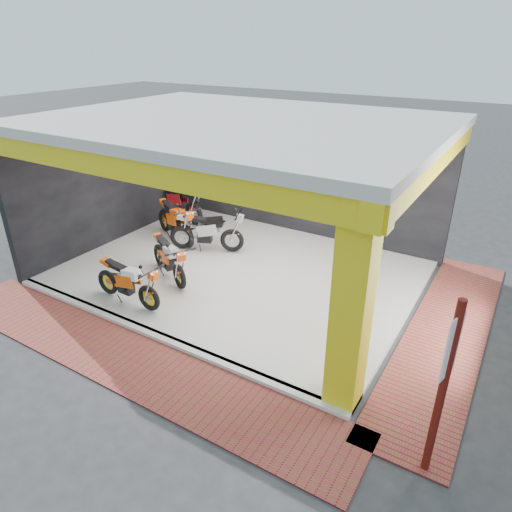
# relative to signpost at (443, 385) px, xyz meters

# --- Properties ---
(ground) EXTENTS (80.00, 80.00, 0.00)m
(ground) POSITION_rel_signpost_xyz_m (-5.16, 1.35, -1.45)
(ground) COLOR #2D2D30
(ground) RESTS_ON ground
(showroom_floor) EXTENTS (8.00, 6.00, 0.10)m
(showroom_floor) POSITION_rel_signpost_xyz_m (-5.16, 3.35, -1.40)
(showroom_floor) COLOR white
(showroom_floor) RESTS_ON ground
(showroom_ceiling) EXTENTS (8.40, 6.40, 0.20)m
(showroom_ceiling) POSITION_rel_signpost_xyz_m (-5.16, 3.35, 2.15)
(showroom_ceiling) COLOR beige
(showroom_ceiling) RESTS_ON corner_column
(back_wall) EXTENTS (8.20, 0.20, 3.50)m
(back_wall) POSITION_rel_signpost_xyz_m (-5.16, 6.45, 0.30)
(back_wall) COLOR black
(back_wall) RESTS_ON ground
(left_wall) EXTENTS (0.20, 6.20, 3.50)m
(left_wall) POSITION_rel_signpost_xyz_m (-9.26, 3.35, 0.30)
(left_wall) COLOR black
(left_wall) RESTS_ON ground
(corner_column) EXTENTS (0.50, 0.50, 3.50)m
(corner_column) POSITION_rel_signpost_xyz_m (-1.41, 0.60, 0.30)
(corner_column) COLOR yellow
(corner_column) RESTS_ON ground
(header_beam_front) EXTENTS (8.40, 0.30, 0.40)m
(header_beam_front) POSITION_rel_signpost_xyz_m (-5.16, 0.35, 1.85)
(header_beam_front) COLOR yellow
(header_beam_front) RESTS_ON corner_column
(header_beam_right) EXTENTS (0.30, 6.40, 0.40)m
(header_beam_right) POSITION_rel_signpost_xyz_m (-1.16, 3.35, 1.85)
(header_beam_right) COLOR yellow
(header_beam_right) RESTS_ON corner_column
(floor_kerb) EXTENTS (8.00, 0.20, 0.10)m
(floor_kerb) POSITION_rel_signpost_xyz_m (-5.16, 0.33, -1.40)
(floor_kerb) COLOR white
(floor_kerb) RESTS_ON ground
(paver_front) EXTENTS (9.00, 1.40, 0.03)m
(paver_front) POSITION_rel_signpost_xyz_m (-5.16, -0.45, -1.43)
(paver_front) COLOR maroon
(paver_front) RESTS_ON ground
(paver_right) EXTENTS (1.40, 7.00, 0.03)m
(paver_right) POSITION_rel_signpost_xyz_m (-0.36, 3.35, -1.43)
(paver_right) COLOR maroon
(paver_right) RESTS_ON ground
(signpost) EXTENTS (0.11, 0.36, 2.64)m
(signpost) POSITION_rel_signpost_xyz_m (0.00, 0.00, 0.00)
(signpost) COLOR #57130D
(signpost) RESTS_ON ground
(moto_hero) EXTENTS (1.92, 0.75, 1.16)m
(moto_hero) POSITION_rel_signpost_xyz_m (-5.76, 0.87, -0.77)
(moto_hero) COLOR #D94E09
(moto_hero) RESTS_ON showroom_floor
(moto_row_a) EXTENTS (2.05, 1.52, 1.18)m
(moto_row_a) POSITION_rel_signpost_xyz_m (-5.82, 1.91, -0.76)
(moto_row_a) COLOR #E04009
(moto_row_a) RESTS_ON showroom_floor
(moto_row_b) EXTENTS (2.23, 1.53, 1.28)m
(moto_row_b) POSITION_rel_signpost_xyz_m (-5.91, 4.12, -0.71)
(moto_row_b) COLOR #A4A7AC
(moto_row_b) RESTS_ON showroom_floor
(moto_row_c) EXTENTS (2.28, 1.59, 1.31)m
(moto_row_c) POSITION_rel_signpost_xyz_m (-7.09, 3.72, -0.69)
(moto_row_c) COLOR #FB540A
(moto_row_c) RESTS_ON showroom_floor
(moto_row_d) EXTENTS (2.45, 1.23, 1.43)m
(moto_row_d) POSITION_rel_signpost_xyz_m (-7.96, 5.11, -0.63)
(moto_row_d) COLOR red
(moto_row_d) RESTS_ON showroom_floor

